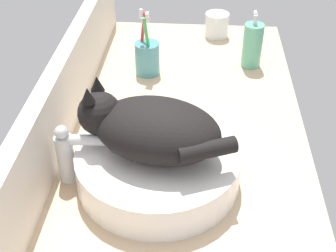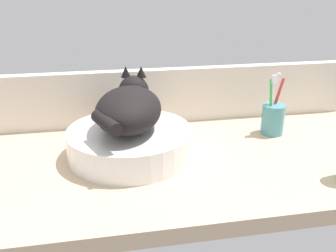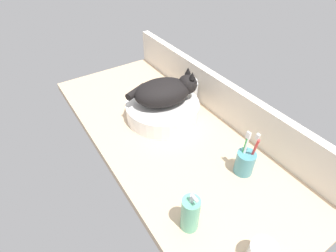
{
  "view_description": "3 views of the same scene",
  "coord_description": "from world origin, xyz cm",
  "px_view_note": "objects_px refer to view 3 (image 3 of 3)",
  "views": [
    {
      "loc": [
        -82.65,
        -3.15,
        67.05
      ],
      "look_at": [
        -2.04,
        2.71,
        7.48
      ],
      "focal_mm": 50.0,
      "sensor_mm": 36.0,
      "label": 1
    },
    {
      "loc": [
        -17.81,
        -87.7,
        45.74
      ],
      "look_at": [
        -1.09,
        1.48,
        8.83
      ],
      "focal_mm": 40.0,
      "sensor_mm": 36.0,
      "label": 2
    },
    {
      "loc": [
        71.18,
        -46.78,
        75.64
      ],
      "look_at": [
        3.95,
        -2.76,
        7.59
      ],
      "focal_mm": 28.0,
      "sensor_mm": 36.0,
      "label": 3
    }
  ],
  "objects_px": {
    "sink_basin": "(163,109)",
    "faucet": "(192,91)",
    "toothbrush_cup": "(245,162)",
    "cat": "(165,91)",
    "soap_dispenser": "(190,214)"
  },
  "relations": [
    {
      "from": "soap_dispenser",
      "to": "toothbrush_cup",
      "type": "relative_size",
      "value": 0.86
    },
    {
      "from": "faucet",
      "to": "toothbrush_cup",
      "type": "xyz_separation_m",
      "value": [
        0.45,
        -0.11,
        -0.02
      ]
    },
    {
      "from": "cat",
      "to": "faucet",
      "type": "xyz_separation_m",
      "value": [
        -0.01,
        0.16,
        -0.06
      ]
    },
    {
      "from": "toothbrush_cup",
      "to": "sink_basin",
      "type": "bearing_deg",
      "value": -170.99
    },
    {
      "from": "cat",
      "to": "faucet",
      "type": "distance_m",
      "value": 0.17
    },
    {
      "from": "soap_dispenser",
      "to": "toothbrush_cup",
      "type": "height_order",
      "value": "toothbrush_cup"
    },
    {
      "from": "sink_basin",
      "to": "faucet",
      "type": "distance_m",
      "value": 0.18
    },
    {
      "from": "soap_dispenser",
      "to": "sink_basin",
      "type": "bearing_deg",
      "value": 156.09
    },
    {
      "from": "faucet",
      "to": "soap_dispenser",
      "type": "distance_m",
      "value": 0.65
    },
    {
      "from": "sink_basin",
      "to": "soap_dispenser",
      "type": "distance_m",
      "value": 0.56
    },
    {
      "from": "sink_basin",
      "to": "cat",
      "type": "relative_size",
      "value": 1.07
    },
    {
      "from": "cat",
      "to": "faucet",
      "type": "bearing_deg",
      "value": 94.06
    },
    {
      "from": "sink_basin",
      "to": "toothbrush_cup",
      "type": "height_order",
      "value": "toothbrush_cup"
    },
    {
      "from": "cat",
      "to": "toothbrush_cup",
      "type": "bearing_deg",
      "value": 7.34
    },
    {
      "from": "sink_basin",
      "to": "soap_dispenser",
      "type": "height_order",
      "value": "soap_dispenser"
    }
  ]
}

